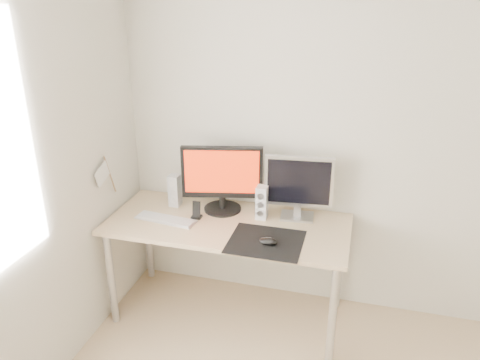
{
  "coord_description": "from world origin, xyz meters",
  "views": [
    {
      "loc": [
        -0.13,
        -1.26,
        2.16
      ],
      "look_at": [
        -0.87,
        1.46,
        1.01
      ],
      "focal_mm": 35.0,
      "sensor_mm": 36.0,
      "label": 1
    }
  ],
  "objects_px": {
    "keyboard": "(166,219)",
    "desk": "(228,233)",
    "speaker_left": "(175,190)",
    "speaker_right": "(262,202)",
    "main_monitor": "(222,176)",
    "second_monitor": "(299,185)",
    "phone_dock": "(197,213)",
    "mouse": "(268,241)"
  },
  "relations": [
    {
      "from": "main_monitor",
      "to": "keyboard",
      "type": "distance_m",
      "value": 0.47
    },
    {
      "from": "mouse",
      "to": "phone_dock",
      "type": "distance_m",
      "value": 0.59
    },
    {
      "from": "desk",
      "to": "second_monitor",
      "type": "xyz_separation_m",
      "value": [
        0.43,
        0.19,
        0.32
      ]
    },
    {
      "from": "desk",
      "to": "keyboard",
      "type": "relative_size",
      "value": 3.71
    },
    {
      "from": "desk",
      "to": "speaker_right",
      "type": "height_order",
      "value": "speaker_right"
    },
    {
      "from": "mouse",
      "to": "speaker_left",
      "type": "relative_size",
      "value": 0.5
    },
    {
      "from": "speaker_left",
      "to": "keyboard",
      "type": "relative_size",
      "value": 0.53
    },
    {
      "from": "second_monitor",
      "to": "phone_dock",
      "type": "bearing_deg",
      "value": -164.3
    },
    {
      "from": "keyboard",
      "to": "speaker_left",
      "type": "bearing_deg",
      "value": 96.57
    },
    {
      "from": "main_monitor",
      "to": "mouse",
      "type": "bearing_deg",
      "value": -43.42
    },
    {
      "from": "speaker_left",
      "to": "phone_dock",
      "type": "height_order",
      "value": "speaker_left"
    },
    {
      "from": "keyboard",
      "to": "desk",
      "type": "bearing_deg",
      "value": 10.95
    },
    {
      "from": "second_monitor",
      "to": "keyboard",
      "type": "height_order",
      "value": "second_monitor"
    },
    {
      "from": "mouse",
      "to": "desk",
      "type": "relative_size",
      "value": 0.07
    },
    {
      "from": "speaker_right",
      "to": "phone_dock",
      "type": "bearing_deg",
      "value": -164.91
    },
    {
      "from": "desk",
      "to": "keyboard",
      "type": "height_order",
      "value": "keyboard"
    },
    {
      "from": "mouse",
      "to": "main_monitor",
      "type": "xyz_separation_m",
      "value": [
        -0.41,
        0.38,
        0.23
      ]
    },
    {
      "from": "second_monitor",
      "to": "speaker_right",
      "type": "height_order",
      "value": "second_monitor"
    },
    {
      "from": "second_monitor",
      "to": "phone_dock",
      "type": "relative_size",
      "value": 3.76
    },
    {
      "from": "speaker_left",
      "to": "speaker_right",
      "type": "height_order",
      "value": "same"
    },
    {
      "from": "main_monitor",
      "to": "speaker_right",
      "type": "xyz_separation_m",
      "value": [
        0.29,
        -0.04,
        -0.14
      ]
    },
    {
      "from": "main_monitor",
      "to": "speaker_right",
      "type": "bearing_deg",
      "value": -8.58
    },
    {
      "from": "phone_dock",
      "to": "speaker_right",
      "type": "bearing_deg",
      "value": 15.09
    },
    {
      "from": "mouse",
      "to": "speaker_right",
      "type": "relative_size",
      "value": 0.5
    },
    {
      "from": "keyboard",
      "to": "phone_dock",
      "type": "relative_size",
      "value": 3.59
    },
    {
      "from": "speaker_right",
      "to": "desk",
      "type": "bearing_deg",
      "value": -148.73
    },
    {
      "from": "speaker_left",
      "to": "speaker_right",
      "type": "bearing_deg",
      "value": -3.19
    },
    {
      "from": "main_monitor",
      "to": "speaker_right",
      "type": "relative_size",
      "value": 2.38
    },
    {
      "from": "main_monitor",
      "to": "keyboard",
      "type": "height_order",
      "value": "main_monitor"
    },
    {
      "from": "desk",
      "to": "speaker_right",
      "type": "bearing_deg",
      "value": 31.27
    },
    {
      "from": "main_monitor",
      "to": "phone_dock",
      "type": "height_order",
      "value": "main_monitor"
    },
    {
      "from": "main_monitor",
      "to": "phone_dock",
      "type": "bearing_deg",
      "value": -130.47
    },
    {
      "from": "speaker_right",
      "to": "main_monitor",
      "type": "bearing_deg",
      "value": 171.42
    },
    {
      "from": "second_monitor",
      "to": "speaker_right",
      "type": "xyz_separation_m",
      "value": [
        -0.23,
        -0.07,
        -0.13
      ]
    },
    {
      "from": "desk",
      "to": "phone_dock",
      "type": "distance_m",
      "value": 0.25
    },
    {
      "from": "speaker_left",
      "to": "keyboard",
      "type": "bearing_deg",
      "value": -83.43
    },
    {
      "from": "speaker_left",
      "to": "speaker_right",
      "type": "relative_size",
      "value": 1.0
    },
    {
      "from": "speaker_left",
      "to": "main_monitor",
      "type": "bearing_deg",
      "value": 1.3
    },
    {
      "from": "mouse",
      "to": "second_monitor",
      "type": "xyz_separation_m",
      "value": [
        0.11,
        0.41,
        0.22
      ]
    },
    {
      "from": "mouse",
      "to": "second_monitor",
      "type": "relative_size",
      "value": 0.26
    },
    {
      "from": "speaker_right",
      "to": "keyboard",
      "type": "distance_m",
      "value": 0.65
    },
    {
      "from": "speaker_left",
      "to": "keyboard",
      "type": "height_order",
      "value": "speaker_left"
    }
  ]
}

